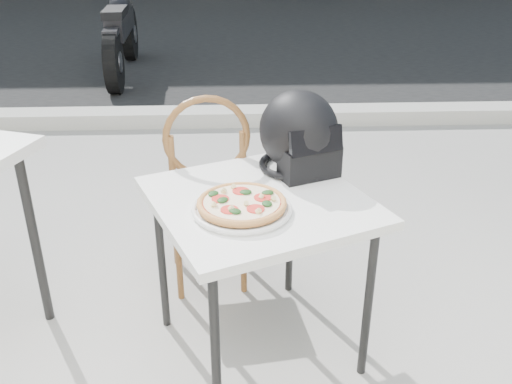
{
  "coord_description": "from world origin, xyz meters",
  "views": [
    {
      "loc": [
        0.28,
        -1.54,
        1.6
      ],
      "look_at": [
        0.36,
        0.21,
        0.73
      ],
      "focal_mm": 40.0,
      "sensor_mm": 36.0,
      "label": 1
    }
  ],
  "objects_px": {
    "pizza": "(242,203)",
    "cafe_chair_main": "(207,184)",
    "motorcycle": "(121,33)",
    "cafe_table_main": "(259,213)",
    "plate": "(242,209)",
    "helmet": "(300,136)"
  },
  "relations": [
    {
      "from": "cafe_table_main",
      "to": "cafe_chair_main",
      "type": "relative_size",
      "value": 0.99
    },
    {
      "from": "pizza",
      "to": "cafe_chair_main",
      "type": "distance_m",
      "value": 0.6
    },
    {
      "from": "plate",
      "to": "pizza",
      "type": "relative_size",
      "value": 1.08
    },
    {
      "from": "cafe_table_main",
      "to": "pizza",
      "type": "relative_size",
      "value": 2.79
    },
    {
      "from": "cafe_table_main",
      "to": "motorcycle",
      "type": "distance_m",
      "value": 4.55
    },
    {
      "from": "pizza",
      "to": "motorcycle",
      "type": "xyz_separation_m",
      "value": [
        -1.19,
        4.47,
        -0.28
      ]
    },
    {
      "from": "cafe_chair_main",
      "to": "plate",
      "type": "bearing_deg",
      "value": 96.62
    },
    {
      "from": "plate",
      "to": "pizza",
      "type": "distance_m",
      "value": 0.02
    },
    {
      "from": "cafe_table_main",
      "to": "motorcycle",
      "type": "height_order",
      "value": "motorcycle"
    },
    {
      "from": "cafe_table_main",
      "to": "pizza",
      "type": "bearing_deg",
      "value": -120.84
    },
    {
      "from": "pizza",
      "to": "motorcycle",
      "type": "relative_size",
      "value": 0.17
    },
    {
      "from": "pizza",
      "to": "motorcycle",
      "type": "distance_m",
      "value": 4.64
    },
    {
      "from": "cafe_chair_main",
      "to": "helmet",
      "type": "bearing_deg",
      "value": 144.54
    },
    {
      "from": "plate",
      "to": "motorcycle",
      "type": "relative_size",
      "value": 0.18
    },
    {
      "from": "cafe_table_main",
      "to": "plate",
      "type": "distance_m",
      "value": 0.14
    },
    {
      "from": "pizza",
      "to": "cafe_chair_main",
      "type": "bearing_deg",
      "value": 104.76
    },
    {
      "from": "plate",
      "to": "pizza",
      "type": "xyz_separation_m",
      "value": [
        0.0,
        0.0,
        0.02
      ]
    },
    {
      "from": "plate",
      "to": "helmet",
      "type": "xyz_separation_m",
      "value": [
        0.23,
        0.35,
        0.13
      ]
    },
    {
      "from": "plate",
      "to": "pizza",
      "type": "bearing_deg",
      "value": 79.8
    },
    {
      "from": "helmet",
      "to": "cafe_chair_main",
      "type": "xyz_separation_m",
      "value": [
        -0.38,
        0.19,
        -0.29
      ]
    },
    {
      "from": "cafe_table_main",
      "to": "plate",
      "type": "bearing_deg",
      "value": -120.8
    },
    {
      "from": "cafe_chair_main",
      "to": "pizza",
      "type": "bearing_deg",
      "value": 96.63
    }
  ]
}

